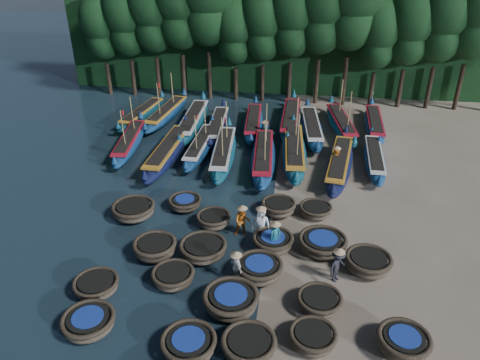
# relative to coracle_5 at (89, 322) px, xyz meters

# --- Properties ---
(ground) EXTENTS (120.00, 120.00, 0.00)m
(ground) POSITION_rel_coracle_5_xyz_m (6.30, 7.00, -0.40)
(ground) COLOR gray
(ground) RESTS_ON ground
(foliage_wall) EXTENTS (40.00, 3.00, 10.00)m
(foliage_wall) POSITION_rel_coracle_5_xyz_m (6.30, 30.50, 4.60)
(foliage_wall) COLOR black
(foliage_wall) RESTS_ON ground
(coracle_5) EXTENTS (2.07, 2.07, 0.69)m
(coracle_5) POSITION_rel_coracle_5_xyz_m (0.00, 0.00, 0.00)
(coracle_5) COLOR brown
(coracle_5) RESTS_ON ground
(coracle_6) EXTENTS (2.17, 2.17, 0.72)m
(coracle_6) POSITION_rel_coracle_5_xyz_m (4.03, -0.53, 0.01)
(coracle_6) COLOR brown
(coracle_6) RESTS_ON ground
(coracle_7) EXTENTS (2.05, 2.05, 0.80)m
(coracle_7) POSITION_rel_coracle_5_xyz_m (6.19, -0.35, 0.06)
(coracle_7) COLOR brown
(coracle_7) RESTS_ON ground
(coracle_8) EXTENTS (2.19, 2.19, 0.68)m
(coracle_8) POSITION_rel_coracle_5_xyz_m (8.48, 0.41, -0.01)
(coracle_8) COLOR brown
(coracle_8) RESTS_ON ground
(coracle_9) EXTENTS (1.99, 1.99, 0.79)m
(coracle_9) POSITION_rel_coracle_5_xyz_m (11.72, 0.55, 0.06)
(coracle_9) COLOR brown
(coracle_9) RESTS_ON ground
(coracle_10) EXTENTS (2.10, 2.10, 0.63)m
(coracle_10) POSITION_rel_coracle_5_xyz_m (-0.57, 2.06, -0.04)
(coracle_10) COLOR brown
(coracle_10) RESTS_ON ground
(coracle_11) EXTENTS (1.88, 1.88, 0.69)m
(coracle_11) POSITION_rel_coracle_5_xyz_m (2.52, 3.00, -0.01)
(coracle_11) COLOR brown
(coracle_11) RESTS_ON ground
(coracle_12) EXTENTS (2.47, 2.47, 0.85)m
(coracle_12) POSITION_rel_coracle_5_xyz_m (5.22, 1.79, 0.09)
(coracle_12) COLOR brown
(coracle_12) RESTS_ON ground
(coracle_13) EXTENTS (2.29, 2.29, 0.80)m
(coracle_13) POSITION_rel_coracle_5_xyz_m (6.14, 3.90, 0.06)
(coracle_13) COLOR brown
(coracle_13) RESTS_ON ground
(coracle_14) EXTENTS (1.87, 1.87, 0.68)m
(coracle_14) POSITION_rel_coracle_5_xyz_m (8.74, 2.31, -0.01)
(coracle_14) COLOR brown
(coracle_14) RESTS_ON ground
(coracle_15) EXTENTS (2.49, 2.49, 0.82)m
(coracle_15) POSITION_rel_coracle_5_xyz_m (1.19, 4.74, 0.07)
(coracle_15) COLOR brown
(coracle_15) RESTS_ON ground
(coracle_16) EXTENTS (2.71, 2.71, 0.75)m
(coracle_16) POSITION_rel_coracle_5_xyz_m (3.41, 5.02, 0.03)
(coracle_16) COLOR brown
(coracle_16) RESTS_ON ground
(coracle_17) EXTENTS (2.21, 2.21, 0.75)m
(coracle_17) POSITION_rel_coracle_5_xyz_m (6.59, 5.99, 0.04)
(coracle_17) COLOR brown
(coracle_17) RESTS_ON ground
(coracle_18) EXTENTS (2.55, 2.55, 0.78)m
(coracle_18) POSITION_rel_coracle_5_xyz_m (8.93, 6.17, 0.05)
(coracle_18) COLOR brown
(coracle_18) RESTS_ON ground
(coracle_19) EXTENTS (2.13, 2.13, 0.82)m
(coracle_19) POSITION_rel_coracle_5_xyz_m (10.92, 4.97, 0.07)
(coracle_19) COLOR brown
(coracle_19) RESTS_ON ground
(coracle_20) EXTENTS (2.74, 2.74, 0.77)m
(coracle_20) POSITION_rel_coracle_5_xyz_m (-0.90, 7.80, 0.04)
(coracle_20) COLOR brown
(coracle_20) RESTS_ON ground
(coracle_21) EXTENTS (2.11, 2.11, 0.64)m
(coracle_21) POSITION_rel_coracle_5_xyz_m (1.59, 8.98, -0.03)
(coracle_21) COLOR brown
(coracle_21) RESTS_ON ground
(coracle_22) EXTENTS (1.84, 1.84, 0.70)m
(coracle_22) POSITION_rel_coracle_5_xyz_m (3.44, 7.53, -0.00)
(coracle_22) COLOR brown
(coracle_22) RESTS_ON ground
(coracle_23) EXTENTS (2.14, 2.14, 0.75)m
(coracle_23) POSITION_rel_coracle_5_xyz_m (6.66, 9.13, 0.03)
(coracle_23) COLOR brown
(coracle_23) RESTS_ON ground
(coracle_24) EXTENTS (1.81, 1.81, 0.64)m
(coracle_24) POSITION_rel_coracle_5_xyz_m (8.63, 9.19, -0.03)
(coracle_24) COLOR brown
(coracle_24) RESTS_ON ground
(long_boat_1) EXTENTS (2.20, 7.90, 3.37)m
(long_boat_1) POSITION_rel_coracle_5_xyz_m (-3.97, 15.91, 0.13)
(long_boat_1) COLOR navy
(long_boat_1) RESTS_ON ground
(long_boat_2) EXTENTS (1.95, 8.94, 1.57)m
(long_boat_2) POSITION_rel_coracle_5_xyz_m (-0.91, 14.66, 0.20)
(long_boat_2) COLOR #0F1037
(long_boat_2) RESTS_ON ground
(long_boat_3) EXTENTS (1.61, 7.69, 3.27)m
(long_boat_3) POSITION_rel_coracle_5_xyz_m (0.99, 15.93, 0.12)
(long_boat_3) COLOR navy
(long_boat_3) RESTS_ON ground
(long_boat_4) EXTENTS (2.05, 8.56, 3.64)m
(long_boat_4) POSITION_rel_coracle_5_xyz_m (2.70, 15.04, 0.18)
(long_boat_4) COLOR navy
(long_boat_4) RESTS_ON ground
(long_boat_5) EXTENTS (2.04, 8.74, 3.72)m
(long_boat_5) POSITION_rel_coracle_5_xyz_m (5.34, 14.77, 0.19)
(long_boat_5) COLOR navy
(long_boat_5) RESTS_ON ground
(long_boat_6) EXTENTS (2.08, 9.07, 3.86)m
(long_boat_6) POSITION_rel_coracle_5_xyz_m (7.25, 15.77, 0.21)
(long_boat_6) COLOR navy
(long_boat_6) RESTS_ON ground
(long_boat_7) EXTENTS (2.71, 8.59, 1.53)m
(long_boat_7) POSITION_rel_coracle_5_xyz_m (10.11, 14.43, 0.18)
(long_boat_7) COLOR #0F1037
(long_boat_7) RESTS_ON ground
(long_boat_8) EXTENTS (1.57, 7.40, 1.30)m
(long_boat_8) POSITION_rel_coracle_5_xyz_m (12.38, 15.63, 0.10)
(long_boat_8) COLOR navy
(long_boat_8) RESTS_ON ground
(long_boat_9) EXTENTS (2.54, 7.49, 1.34)m
(long_boat_9) POSITION_rel_coracle_5_xyz_m (-4.78, 21.17, 0.11)
(long_boat_9) COLOR navy
(long_boat_9) RESTS_ON ground
(long_boat_10) EXTENTS (2.41, 8.10, 3.46)m
(long_boat_10) POSITION_rel_coracle_5_xyz_m (-2.89, 21.46, 0.15)
(long_boat_10) COLOR navy
(long_boat_10) RESTS_ON ground
(long_boat_11) EXTENTS (1.75, 9.11, 1.60)m
(long_boat_11) POSITION_rel_coracle_5_xyz_m (-0.46, 19.96, 0.21)
(long_boat_11) COLOR navy
(long_boat_11) RESTS_ON ground
(long_boat_12) EXTENTS (1.72, 7.88, 1.39)m
(long_boat_12) POSITION_rel_coracle_5_xyz_m (1.50, 19.51, 0.13)
(long_boat_12) COLOR #0F1037
(long_boat_12) RESTS_ON ground
(long_boat_13) EXTENTS (1.86, 7.95, 1.40)m
(long_boat_13) POSITION_rel_coracle_5_xyz_m (4.06, 20.51, 0.13)
(long_boat_13) COLOR navy
(long_boat_13) RESTS_ON ground
(long_boat_14) EXTENTS (1.73, 9.12, 1.60)m
(long_boat_14) POSITION_rel_coracle_5_xyz_m (6.80, 21.37, 0.21)
(long_boat_14) COLOR navy
(long_boat_14) RESTS_ON ground
(long_boat_15) EXTENTS (2.22, 8.47, 1.50)m
(long_boat_15) POSITION_rel_coracle_5_xyz_m (8.38, 20.02, 0.17)
(long_boat_15) COLOR navy
(long_boat_15) RESTS_ON ground
(long_boat_16) EXTENTS (2.75, 8.31, 3.57)m
(long_boat_16) POSITION_rel_coracle_5_xyz_m (10.56, 21.09, 0.17)
(long_boat_16) COLOR navy
(long_boat_16) RESTS_ON ground
(long_boat_17) EXTENTS (1.70, 7.97, 1.40)m
(long_boat_17) POSITION_rel_coracle_5_xyz_m (13.02, 21.42, 0.13)
(long_boat_17) COLOR navy
(long_boat_17) RESTS_ON ground
(fisherman_0) EXTENTS (0.91, 0.62, 2.01)m
(fisherman_0) POSITION_rel_coracle_5_xyz_m (5.93, 6.76, 0.56)
(fisherman_0) COLOR silver
(fisherman_0) RESTS_ON ground
(fisherman_1) EXTENTS (0.70, 0.69, 1.83)m
(fisherman_1) POSITION_rel_coracle_5_xyz_m (6.70, 5.82, 0.52)
(fisherman_1) COLOR #185A68
(fisherman_1) RESTS_ON ground
(fisherman_2) EXTENTS (0.85, 0.69, 1.85)m
(fisherman_2) POSITION_rel_coracle_5_xyz_m (5.00, 6.94, 0.48)
(fisherman_2) COLOR orange
(fisherman_2) RESTS_ON ground
(fisherman_3) EXTENTS (1.10, 1.20, 1.82)m
(fisherman_3) POSITION_rel_coracle_5_xyz_m (9.50, 4.15, 0.45)
(fisherman_3) COLOR black
(fisherman_3) RESTS_ON ground
(fisherman_4) EXTENTS (0.83, 0.93, 1.71)m
(fisherman_4) POSITION_rel_coracle_5_xyz_m (5.19, 3.49, 0.43)
(fisherman_4) COLOR silver
(fisherman_4) RESTS_ON ground
(fisherman_5) EXTENTS (1.51, 0.59, 1.79)m
(fisherman_5) POSITION_rel_coracle_5_xyz_m (5.08, 18.21, 0.43)
(fisherman_5) COLOR #185A68
(fisherman_5) RESTS_ON ground
(fisherman_6) EXTENTS (0.55, 0.79, 1.75)m
(fisherman_6) POSITION_rel_coracle_5_xyz_m (9.89, 14.70, 0.44)
(fisherman_6) COLOR orange
(fisherman_6) RESTS_ON ground
(tree_0) EXTENTS (3.68, 3.68, 8.68)m
(tree_0) POSITION_rel_coracle_5_xyz_m (-9.70, 27.00, 5.57)
(tree_0) COLOR black
(tree_0) RESTS_ON ground
(tree_1) EXTENTS (4.09, 4.09, 9.65)m
(tree_1) POSITION_rel_coracle_5_xyz_m (-7.40, 27.00, 6.25)
(tree_1) COLOR black
(tree_1) RESTS_ON ground
(tree_2) EXTENTS (4.51, 4.51, 10.63)m
(tree_2) POSITION_rel_coracle_5_xyz_m (-5.10, 27.00, 6.92)
(tree_2) COLOR black
(tree_2) RESTS_ON ground
(tree_3) EXTENTS (4.92, 4.92, 11.60)m
(tree_3) POSITION_rel_coracle_5_xyz_m (-2.80, 27.00, 7.60)
(tree_3) COLOR black
(tree_3) RESTS_ON ground
(tree_5) EXTENTS (3.68, 3.68, 8.68)m
(tree_5) POSITION_rel_coracle_5_xyz_m (1.80, 27.00, 5.57)
(tree_5) COLOR black
(tree_5) RESTS_ON ground
(tree_6) EXTENTS (4.09, 4.09, 9.65)m
(tree_6) POSITION_rel_coracle_5_xyz_m (4.10, 27.00, 6.25)
(tree_6) COLOR black
(tree_6) RESTS_ON ground
(tree_7) EXTENTS (4.51, 4.51, 10.63)m
(tree_7) POSITION_rel_coracle_5_xyz_m (6.40, 27.00, 6.92)
(tree_7) COLOR black
(tree_7) RESTS_ON ground
(tree_8) EXTENTS (4.92, 4.92, 11.60)m
(tree_8) POSITION_rel_coracle_5_xyz_m (8.70, 27.00, 7.60)
(tree_8) COLOR black
(tree_8) RESTS_ON ground
(tree_10) EXTENTS (3.68, 3.68, 8.68)m
(tree_10) POSITION_rel_coracle_5_xyz_m (13.30, 27.00, 5.57)
(tree_10) COLOR black
(tree_10) RESTS_ON ground
(tree_11) EXTENTS (4.09, 4.09, 9.65)m
(tree_11) POSITION_rel_coracle_5_xyz_m (15.60, 27.00, 6.25)
(tree_11) COLOR black
(tree_11) RESTS_ON ground
(tree_12) EXTENTS (4.51, 4.51, 10.63)m
(tree_12) POSITION_rel_coracle_5_xyz_m (17.90, 27.00, 6.92)
(tree_12) COLOR black
(tree_12) RESTS_ON ground
(tree_13) EXTENTS (4.92, 4.92, 11.60)m
(tree_13) POSITION_rel_coracle_5_xyz_m (20.20, 27.00, 7.60)
(tree_13) COLOR black
(tree_13) RESTS_ON ground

